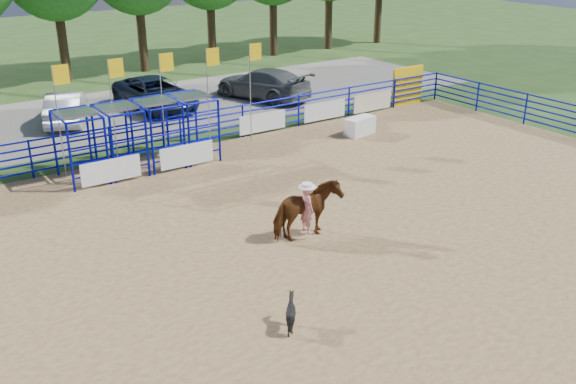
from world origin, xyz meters
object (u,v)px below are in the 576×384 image
object	(u,v)px
horse_and_rider	(307,209)
car_c	(155,94)
announcer_table	(360,126)
calf	(291,312)
car_d	(263,84)
car_b	(66,107)

from	to	relation	value
horse_and_rider	car_c	bearing A→B (deg)	81.97
announcer_table	calf	xyz separation A→B (m)	(-11.05, -10.67, -0.00)
car_d	car_c	bearing A→B (deg)	-30.65
horse_and_rider	calf	world-z (taller)	horse_and_rider
announcer_table	car_c	world-z (taller)	car_c
announcer_table	car_c	size ratio (longest dim) A/B	0.26
car_b	horse_and_rider	bearing A→B (deg)	120.00
horse_and_rider	announcer_table	bearing A→B (deg)	41.48
horse_and_rider	car_d	distance (m)	17.17
car_b	announcer_table	bearing A→B (deg)	160.07
car_b	car_d	world-z (taller)	car_d
horse_and_rider	car_c	size ratio (longest dim) A/B	0.44
horse_and_rider	car_d	world-z (taller)	horse_and_rider
calf	car_b	world-z (taller)	car_b
announcer_table	car_c	bearing A→B (deg)	121.49
calf	car_b	bearing A→B (deg)	-13.73
calf	car_c	world-z (taller)	car_c
calf	horse_and_rider	bearing A→B (deg)	-51.64
announcer_table	calf	size ratio (longest dim) A/B	1.88
car_d	calf	bearing A→B (deg)	41.34
horse_and_rider	car_b	bearing A→B (deg)	97.63
car_b	car_c	xyz separation A→B (m)	(4.52, 0.02, 0.04)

